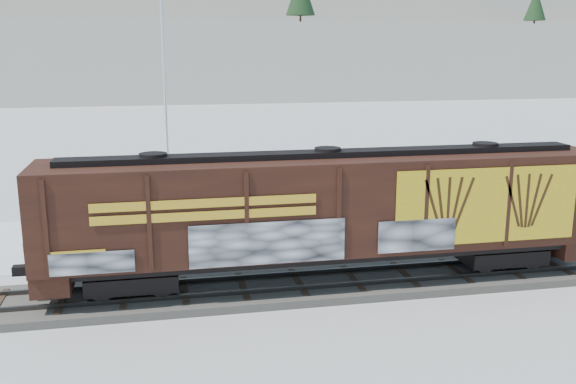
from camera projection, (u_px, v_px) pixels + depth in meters
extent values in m
plane|color=white|center=(243.00, 294.00, 22.38)|extent=(500.00, 500.00, 0.00)
cube|color=#59544C|center=(243.00, 290.00, 22.35)|extent=(50.00, 3.40, 0.28)
cube|color=#33302D|center=(245.00, 292.00, 21.62)|extent=(50.00, 0.10, 0.15)
cube|color=#33302D|center=(240.00, 277.00, 22.99)|extent=(50.00, 0.10, 0.15)
cube|color=white|center=(222.00, 233.00, 29.55)|extent=(40.00, 8.00, 0.03)
cube|color=white|center=(171.00, 61.00, 111.84)|extent=(360.00, 40.00, 12.00)
cube|color=white|center=(167.00, 30.00, 139.18)|extent=(360.00, 40.00, 24.00)
cube|color=white|center=(164.00, 12.00, 171.41)|extent=(360.00, 50.00, 35.00)
cone|color=black|center=(536.00, 4.00, 124.02)|extent=(4.20, 4.20, 6.15)
cube|color=black|center=(133.00, 277.00, 21.47)|extent=(3.00, 2.00, 0.90)
cube|color=black|center=(499.00, 252.00, 24.06)|extent=(3.00, 2.00, 0.90)
cylinder|color=black|center=(101.00, 288.00, 20.54)|extent=(0.90, 0.12, 0.90)
cube|color=black|center=(326.00, 250.00, 22.65)|extent=(19.48, 2.40, 0.25)
cube|color=#32170D|center=(327.00, 202.00, 22.26)|extent=(19.48, 3.00, 3.23)
cube|color=black|center=(328.00, 154.00, 21.88)|extent=(17.92, 0.90, 0.20)
cube|color=gold|center=(488.00, 206.00, 21.81)|extent=(6.62, 0.03, 2.61)
cube|color=gold|center=(206.00, 209.00, 19.89)|extent=(7.01, 0.02, 0.70)
cube|color=silver|center=(268.00, 243.00, 20.52)|extent=(5.06, 0.03, 1.40)
cylinder|color=silver|center=(170.00, 209.00, 33.55)|extent=(0.90, 0.90, 0.20)
cylinder|color=silver|center=(165.00, 84.00, 32.11)|extent=(0.14, 0.14, 13.17)
imported|color=#9D9FA4|center=(86.00, 234.00, 26.46)|extent=(5.18, 2.95, 1.66)
imported|color=silver|center=(144.00, 218.00, 29.18)|extent=(4.86, 2.37, 1.54)
imported|color=black|center=(291.00, 224.00, 28.22)|extent=(5.47, 2.55, 1.55)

